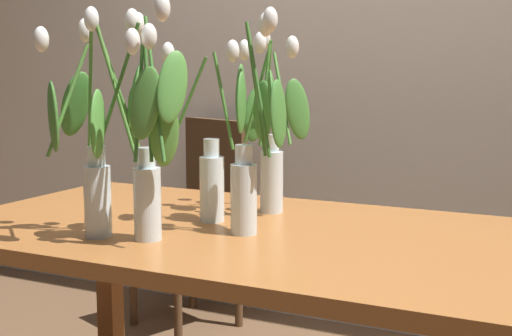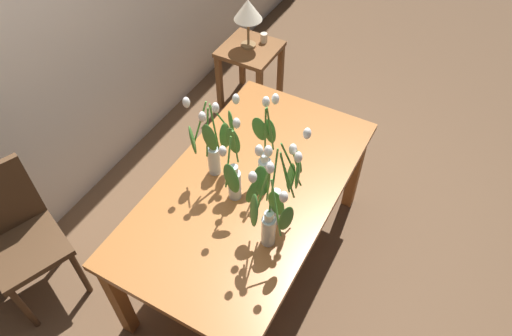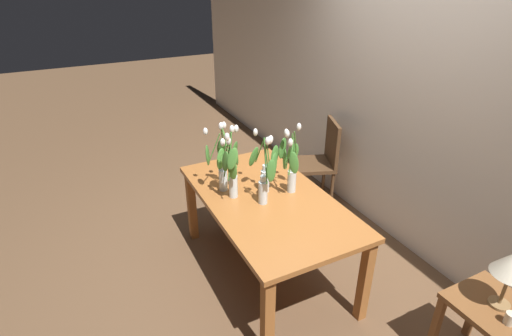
{
  "view_description": "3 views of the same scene",
  "coord_description": "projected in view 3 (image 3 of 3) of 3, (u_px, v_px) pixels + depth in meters",
  "views": [
    {
      "loc": [
        0.85,
        -1.63,
        1.16
      ],
      "look_at": [
        0.08,
        -0.05,
        0.91
      ],
      "focal_mm": 49.34,
      "sensor_mm": 36.0,
      "label": 1
    },
    {
      "loc": [
        -1.38,
        -0.8,
        2.66
      ],
      "look_at": [
        -0.02,
        -0.05,
        0.93
      ],
      "focal_mm": 32.55,
      "sensor_mm": 36.0,
      "label": 2
    },
    {
      "loc": [
        2.27,
        -1.24,
        2.33
      ],
      "look_at": [
        -0.05,
        -0.07,
        0.99
      ],
      "focal_mm": 27.63,
      "sensor_mm": 36.0,
      "label": 3
    }
  ],
  "objects": [
    {
      "name": "ground_plane",
      "position": [
        266.0,
        271.0,
        3.37
      ],
      "size": [
        18.0,
        18.0,
        0.0
      ],
      "primitive_type": "plane",
      "color": "brown"
    },
    {
      "name": "room_wall_rear",
      "position": [
        412.0,
        97.0,
        3.3
      ],
      "size": [
        9.0,
        0.1,
        2.7
      ],
      "primitive_type": "cube",
      "color": "silver",
      "rests_on": "ground"
    },
    {
      "name": "dining_table",
      "position": [
        267.0,
        207.0,
        3.07
      ],
      "size": [
        1.6,
        0.9,
        0.74
      ],
      "color": "#A3602D",
      "rests_on": "ground"
    },
    {
      "name": "tulip_vase_0",
      "position": [
        266.0,
        182.0,
        2.86
      ],
      "size": [
        0.14,
        0.14,
        0.57
      ],
      "color": "silver",
      "rests_on": "dining_table"
    },
    {
      "name": "tulip_vase_1",
      "position": [
        230.0,
        171.0,
        2.92
      ],
      "size": [
        0.29,
        0.14,
        0.58
      ],
      "color": "silver",
      "rests_on": "dining_table"
    },
    {
      "name": "tulip_vase_2",
      "position": [
        224.0,
        163.0,
        3.04
      ],
      "size": [
        0.24,
        0.28,
        0.56
      ],
      "color": "silver",
      "rests_on": "dining_table"
    },
    {
      "name": "tulip_vase_3",
      "position": [
        265.0,
        171.0,
        3.04
      ],
      "size": [
        0.23,
        0.2,
        0.5
      ],
      "color": "silver",
      "rests_on": "dining_table"
    },
    {
      "name": "tulip_vase_4",
      "position": [
        291.0,
        166.0,
        3.01
      ],
      "size": [
        0.27,
        0.21,
        0.54
      ],
      "color": "silver",
      "rests_on": "dining_table"
    },
    {
      "name": "dining_chair",
      "position": [
        322.0,
        158.0,
        4.15
      ],
      "size": [
        0.52,
        0.52,
        0.93
      ],
      "color": "#4C331E",
      "rests_on": "ground"
    },
    {
      "name": "side_table",
      "position": [
        489.0,
        319.0,
        2.37
      ],
      "size": [
        0.44,
        0.44,
        0.55
      ],
      "color": "brown",
      "rests_on": "ground"
    },
    {
      "name": "pillar_candle",
      "position": [
        510.0,
        319.0,
        2.18
      ],
      "size": [
        0.06,
        0.06,
        0.07
      ],
      "primitive_type": "cylinder",
      "color": "beige",
      "rests_on": "side_table"
    }
  ]
}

